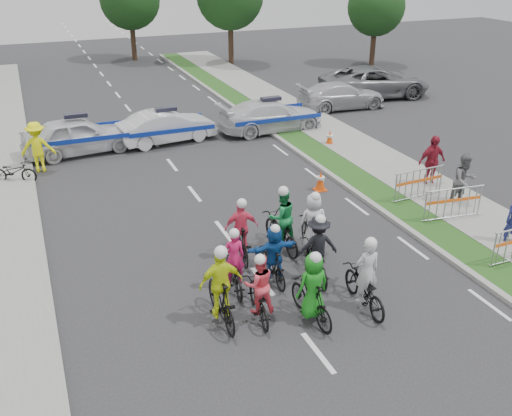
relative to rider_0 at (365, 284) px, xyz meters
name	(u,v)px	position (x,y,z in m)	size (l,w,h in m)	color
ground	(318,353)	(-1.77, -1.08, -0.63)	(90.00, 90.00, 0.00)	#28282B
curb_right	(387,215)	(3.33, 3.92, -0.57)	(0.20, 60.00, 0.12)	gray
grass_strip	(406,211)	(4.03, 3.92, -0.57)	(1.20, 60.00, 0.11)	#194717
sidewalk_right	(451,202)	(5.83, 3.92, -0.56)	(2.40, 60.00, 0.13)	gray
rider_0	(365,284)	(0.00, 0.00, 0.00)	(0.76, 1.90, 1.90)	black
rider_1	(312,294)	(-1.38, 0.00, 0.08)	(0.80, 1.76, 1.82)	black
rider_2	(259,294)	(-2.44, 0.57, 0.01)	(0.81, 1.72, 1.69)	black
rider_3	(221,293)	(-3.27, 0.74, 0.13)	(1.01, 1.90, 1.98)	black
rider_4	(317,253)	(-0.42, 1.57, 0.09)	(1.11, 1.89, 1.84)	black
rider_5	(274,257)	(-1.51, 1.82, 0.08)	(1.32, 1.58, 1.65)	black
rider_6	(234,269)	(-2.55, 1.89, -0.06)	(0.80, 1.74, 1.72)	black
rider_7	(312,229)	(0.06, 2.77, 0.10)	(0.85, 1.84, 1.87)	black
rider_8	(281,226)	(-0.62, 3.31, 0.09)	(0.84, 1.93, 1.94)	black
rider_9	(241,236)	(-1.84, 3.22, 0.07)	(0.96, 1.78, 1.82)	black
police_car_0	(78,135)	(-4.87, 13.69, 0.12)	(1.77, 4.41, 1.50)	silver
police_car_1	(167,127)	(-1.22, 13.73, 0.06)	(1.45, 4.15, 1.37)	silver
police_car_2	(271,116)	(3.54, 13.53, 0.07)	(1.96, 4.82, 1.40)	silver
civilian_sedan	(341,96)	(8.44, 15.68, 0.04)	(1.87, 4.61, 1.34)	#B7B6BC
civilian_suv	(375,82)	(11.35, 17.09, 0.21)	(2.76, 6.00, 1.67)	slate
spectator_1	(464,180)	(6.00, 3.69, 0.27)	(0.87, 0.68, 1.79)	#5F5E63
spectator_2	(432,162)	(6.05, 5.39, 0.31)	(1.10, 0.46, 1.88)	maroon
marshal_hiviz	(38,147)	(-6.48, 12.18, 0.32)	(1.23, 0.71, 1.90)	#F8FD0D
barrier_1	(453,205)	(4.93, 2.88, -0.07)	(2.00, 0.50, 1.12)	#A5A8AD
barrier_2	(418,185)	(4.93, 4.57, -0.07)	(2.00, 0.50, 1.12)	#A5A8AD
cone_0	(320,181)	(2.38, 6.59, -0.29)	(0.40, 0.40, 0.70)	#F24C0C
cone_1	(330,138)	(4.96, 10.60, -0.29)	(0.40, 0.40, 0.70)	#F24C0C
parked_bike	(13,172)	(-7.42, 11.31, -0.20)	(0.57, 1.64, 0.86)	black
tree_2	(376,7)	(16.23, 24.92, 3.21)	(3.85, 3.85, 5.77)	#382619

